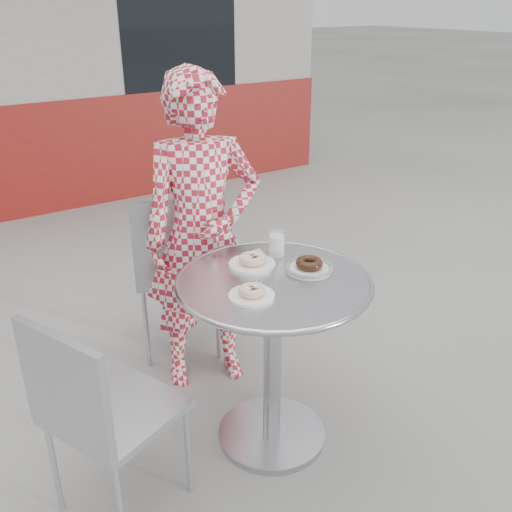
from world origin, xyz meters
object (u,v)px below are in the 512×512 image
plate_near (252,293)px  plate_checker (309,267)px  chair_far (179,300)px  milk_cup (277,244)px  seated_person (203,236)px  plate_far (252,261)px  bistro_table (273,322)px  chair_left (119,450)px

plate_near → plate_checker: (0.32, 0.06, -0.00)m
chair_far → plate_checker: (0.16, -0.92, 0.53)m
plate_checker → milk_cup: milk_cup is taller
seated_person → plate_far: seated_person is taller
bistro_table → seated_person: 0.62m
chair_left → plate_far: bearing=-100.9°
seated_person → milk_cup: seated_person is taller
seated_person → plate_near: bearing=-86.8°
plate_near → plate_checker: 0.33m
chair_left → plate_checker: chair_left is taller
chair_left → seated_person: seated_person is taller
seated_person → plate_far: (-0.00, -0.44, 0.04)m
chair_left → chair_far: bearing=-60.2°
seated_person → plate_checker: seated_person is taller
chair_far → plate_near: 1.13m
bistro_table → plate_far: bearing=90.0°
bistro_table → chair_far: 0.97m
chair_far → plate_checker: 1.08m
chair_far → plate_near: size_ratio=5.41×
chair_far → plate_checker: chair_far is taller
bistro_table → seated_person: size_ratio=0.51×
plate_far → plate_near: plate_far is taller
chair_left → plate_far: 0.90m
chair_left → seated_person: (0.70, 0.57, 0.51)m
chair_left → plate_checker: size_ratio=4.47×
bistro_table → plate_checker: size_ratio=4.13×
seated_person → chair_left: bearing=-124.3°
chair_left → plate_near: chair_left is taller
seated_person → plate_far: 0.44m
milk_cup → chair_far: bearing=100.6°
plate_far → milk_cup: milk_cup is taller
bistro_table → plate_far: size_ratio=4.12×
chair_far → chair_left: (-0.70, -0.89, -0.02)m
plate_far → plate_checker: 0.24m
chair_far → plate_far: bearing=111.2°
plate_checker → bistro_table: bearing=176.1°
bistro_table → plate_near: bearing=-154.2°
chair_far → milk_cup: size_ratio=8.27×
chair_left → seated_person: size_ratio=0.56×
plate_near → chair_left: bearing=170.2°
chair_far → plate_far: (-0.01, -0.76, 0.53)m
bistro_table → plate_checker: plate_checker is taller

